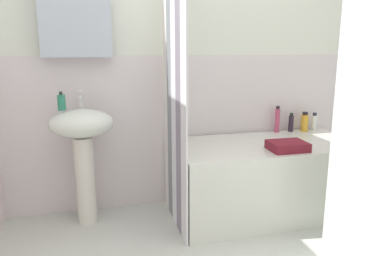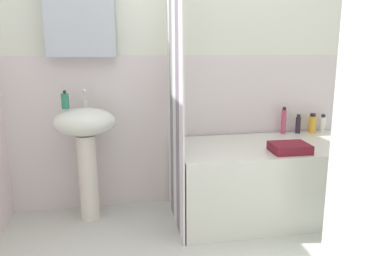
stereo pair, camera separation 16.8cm
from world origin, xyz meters
name	(u,v)px [view 1 (the left image)]	position (x,y,z in m)	size (l,w,h in m)	color
wall_back_tiled	(195,63)	(-0.06, 1.26, 1.14)	(3.60, 0.18, 2.40)	silver
sink	(83,141)	(-0.94, 1.03, 0.62)	(0.44, 0.34, 0.84)	silver
faucet	(80,99)	(-0.94, 1.11, 0.90)	(0.03, 0.12, 0.12)	silver
soap_dispenser	(61,102)	(-1.06, 1.02, 0.90)	(0.05, 0.05, 0.13)	#297C5F
bathtub	(266,177)	(0.40, 0.86, 0.28)	(1.41, 0.72, 0.55)	silver
shower_curtain	(174,86)	(-0.32, 0.86, 1.00)	(0.01, 0.72, 2.00)	white
body_wash_bottle	(314,122)	(1.00, 1.17, 0.62)	(0.05, 0.05, 0.15)	white
lotion_bottle	(305,122)	(0.89, 1.15, 0.63)	(0.06, 0.06, 0.17)	gold
shampoo_bottle	(291,123)	(0.77, 1.16, 0.63)	(0.04, 0.04, 0.16)	#2C202F
conditioner_bottle	(277,120)	(0.64, 1.17, 0.66)	(0.04, 0.04, 0.23)	#C3486B
towel_folded	(288,146)	(0.45, 0.64, 0.58)	(0.26, 0.21, 0.06)	maroon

